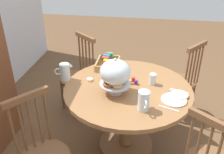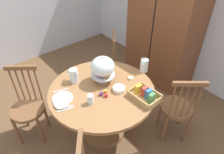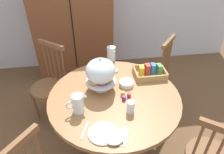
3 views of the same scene
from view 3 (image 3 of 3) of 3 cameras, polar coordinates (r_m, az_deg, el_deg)
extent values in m
plane|color=brown|center=(2.44, 0.07, -17.88)|extent=(10.00, 10.00, 0.00)
cube|color=brown|center=(3.11, -10.86, 15.97)|extent=(1.10, 0.56, 1.90)
cube|color=black|center=(2.82, -11.16, 15.90)|extent=(0.01, 0.01, 1.52)
cylinder|color=olive|center=(1.89, 0.65, -5.59)|extent=(1.20, 1.20, 0.04)
cylinder|color=brown|center=(2.12, 0.58, -12.42)|extent=(0.14, 0.14, 0.63)
cylinder|color=brown|center=(2.40, 0.53, -18.10)|extent=(0.56, 0.56, 0.06)
cylinder|color=brown|center=(2.70, 10.69, 0.81)|extent=(0.40, 0.40, 0.04)
cylinder|color=brown|center=(2.98, 8.84, -0.63)|extent=(0.04, 0.04, 0.45)
cylinder|color=brown|center=(2.77, 6.39, -3.52)|extent=(0.04, 0.04, 0.45)
cylinder|color=brown|center=(2.91, 13.83, -2.36)|extent=(0.04, 0.04, 0.45)
cylinder|color=brown|center=(2.70, 11.71, -5.48)|extent=(0.04, 0.04, 0.45)
cylinder|color=brown|center=(2.65, 15.63, 5.46)|extent=(0.02, 0.02, 0.48)
cylinder|color=brown|center=(2.59, 15.12, 4.83)|extent=(0.02, 0.02, 0.48)
cylinder|color=brown|center=(2.53, 14.59, 4.16)|extent=(0.02, 0.02, 0.48)
cylinder|color=brown|center=(2.47, 14.03, 3.46)|extent=(0.02, 0.02, 0.48)
cylinder|color=brown|center=(2.42, 13.45, 2.72)|extent=(0.02, 0.02, 0.48)
cube|color=brown|center=(2.41, 15.50, 9.43)|extent=(0.26, 0.30, 0.05)
cylinder|color=brown|center=(2.53, -17.24, -3.04)|extent=(0.40, 0.40, 0.04)
cylinder|color=brown|center=(2.70, -20.59, -7.35)|extent=(0.04, 0.04, 0.45)
cylinder|color=brown|center=(2.52, -16.36, -9.78)|extent=(0.04, 0.04, 0.45)
cylinder|color=brown|center=(2.82, -16.43, -4.18)|extent=(0.04, 0.04, 0.45)
cylinder|color=brown|center=(2.66, -12.16, -6.25)|extent=(0.04, 0.04, 0.45)
cylinder|color=brown|center=(2.57, -17.83, 4.07)|extent=(0.02, 0.02, 0.48)
cylinder|color=brown|center=(2.53, -16.74, 3.67)|extent=(0.02, 0.02, 0.48)
cylinder|color=brown|center=(2.48, -15.61, 3.25)|extent=(0.02, 0.02, 0.48)
cylinder|color=brown|center=(2.44, -14.43, 2.82)|extent=(0.02, 0.02, 0.48)
cylinder|color=brown|center=(2.39, -13.21, 2.37)|extent=(0.02, 0.02, 0.48)
cube|color=brown|center=(2.36, -16.61, 8.59)|extent=(0.30, 0.26, 0.05)
cube|color=brown|center=(1.37, -25.65, -17.20)|extent=(0.25, 0.31, 0.05)
cylinder|color=brown|center=(2.22, 20.93, -19.25)|extent=(0.04, 0.04, 0.45)
cylinder|color=brown|center=(1.68, 24.56, -18.28)|extent=(0.02, 0.02, 0.48)
cylinder|color=brown|center=(1.68, 22.16, -17.61)|extent=(0.02, 0.02, 0.48)
cylinder|color=silver|center=(1.94, -2.98, -3.25)|extent=(0.12, 0.12, 0.02)
cylinder|color=silver|center=(1.92, -3.01, -2.39)|extent=(0.03, 0.03, 0.09)
cylinder|color=silver|center=(1.89, -3.06, -1.17)|extent=(0.28, 0.28, 0.01)
torus|color=#B27033|center=(1.87, -1.27, -0.51)|extent=(0.10, 0.10, 0.03)
torus|color=#D19347|center=(1.93, -2.63, 0.62)|extent=(0.10, 0.10, 0.03)
torus|color=#935628|center=(1.91, -4.96, 0.17)|extent=(0.10, 0.10, 0.03)
torus|color=tan|center=(1.85, -4.86, -1.24)|extent=(0.10, 0.10, 0.03)
torus|color=#994C84|center=(1.84, -2.58, -1.33)|extent=(0.10, 0.10, 0.03)
ellipsoid|color=silver|center=(1.82, -3.17, 1.76)|extent=(0.27, 0.27, 0.22)
sphere|color=silver|center=(1.76, -3.30, 5.02)|extent=(0.02, 0.02, 0.02)
cylinder|color=silver|center=(1.69, -9.40, -7.32)|extent=(0.10, 0.10, 0.17)
cylinder|color=orange|center=(1.71, -9.32, -7.95)|extent=(0.08, 0.08, 0.12)
cone|color=silver|center=(1.65, -7.73, -4.97)|extent=(0.04, 0.04, 0.03)
torus|color=silver|center=(1.68, -11.53, -7.66)|extent=(0.07, 0.03, 0.07)
cylinder|color=silver|center=(2.34, -0.22, 6.46)|extent=(0.10, 0.10, 0.17)
cylinder|color=white|center=(2.35, -0.22, 5.93)|extent=(0.09, 0.09, 0.11)
cone|color=silver|center=(2.26, 0.42, 7.36)|extent=(0.05, 0.05, 0.03)
torus|color=silver|center=(2.39, -0.89, 7.32)|extent=(0.04, 0.07, 0.07)
cube|color=tan|center=(2.16, 10.33, 0.55)|extent=(0.30, 0.22, 0.01)
cube|color=tan|center=(2.06, 11.29, -0.53)|extent=(0.30, 0.02, 0.07)
cube|color=tan|center=(2.23, 9.61, 2.77)|extent=(0.30, 0.02, 0.07)
cube|color=tan|center=(2.10, 6.51, 0.88)|extent=(0.02, 0.22, 0.07)
cube|color=tan|center=(2.19, 14.16, 1.49)|extent=(0.02, 0.22, 0.07)
cube|color=gold|center=(2.09, 8.17, 1.63)|extent=(0.05, 0.07, 0.11)
cube|color=#B23D33|center=(2.13, 9.74, 2.14)|extent=(0.05, 0.07, 0.11)
cube|color=#336BAD|center=(2.15, 11.22, 2.23)|extent=(0.05, 0.07, 0.11)
cube|color=#47894C|center=(2.15, 12.90, 1.99)|extent=(0.05, 0.07, 0.11)
cylinder|color=white|center=(1.57, -2.53, -15.23)|extent=(0.22, 0.22, 0.01)
cylinder|color=white|center=(1.54, 0.51, -16.17)|extent=(0.15, 0.15, 0.01)
cylinder|color=white|center=(1.98, 4.02, -1.76)|extent=(0.14, 0.14, 0.04)
cylinder|color=silver|center=(1.69, 5.19, -8.26)|extent=(0.06, 0.06, 0.11)
cylinder|color=beige|center=(2.18, 1.00, 1.76)|extent=(0.06, 0.06, 0.02)
cylinder|color=#B7282D|center=(1.85, 4.75, -5.07)|extent=(0.04, 0.04, 0.04)
cylinder|color=orange|center=(1.87, 2.97, -4.63)|extent=(0.04, 0.04, 0.04)
cylinder|color=#5B2366|center=(1.82, 3.33, -5.85)|extent=(0.04, 0.04, 0.04)
cube|color=silver|center=(1.56, 2.69, -16.10)|extent=(0.07, 0.16, 0.01)
cube|color=silver|center=(1.55, 3.83, -16.26)|extent=(0.07, 0.16, 0.01)
cube|color=silver|center=(1.60, -7.55, -14.40)|extent=(0.07, 0.16, 0.01)
camera|label=1|loc=(2.17, -67.85, 15.11)|focal=40.32mm
camera|label=2|loc=(1.67, 77.48, 19.67)|focal=32.32mm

